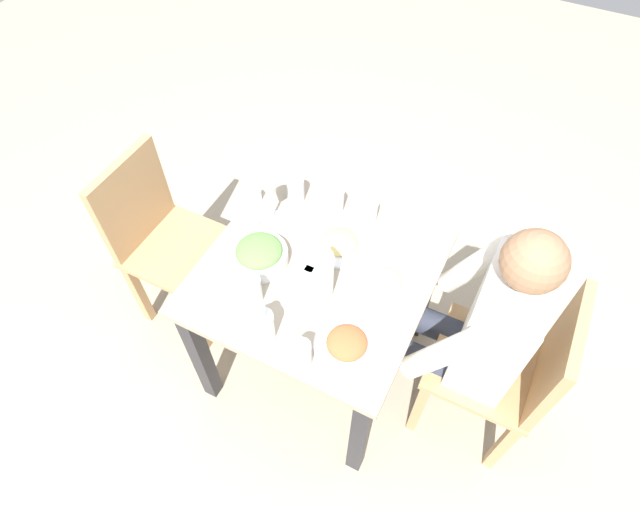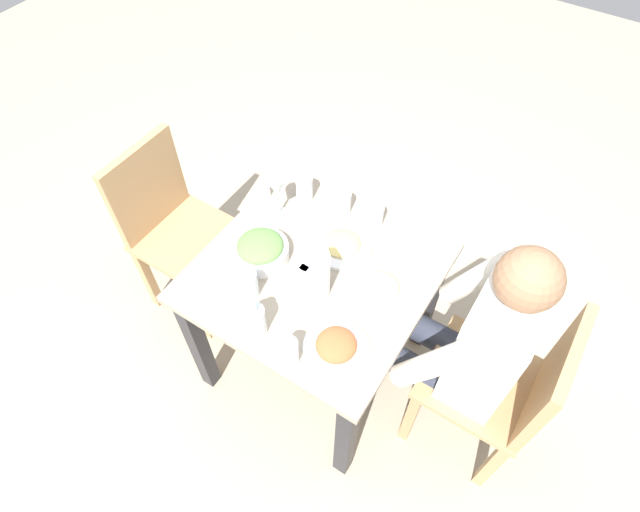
{
  "view_description": "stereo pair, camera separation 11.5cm",
  "coord_description": "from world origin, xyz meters",
  "px_view_note": "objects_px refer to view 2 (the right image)",
  "views": [
    {
      "loc": [
        -0.97,
        -0.5,
        2.24
      ],
      "look_at": [
        0.03,
        0.0,
        0.77
      ],
      "focal_mm": 29.01,
      "sensor_mm": 36.0,
      "label": 1
    },
    {
      "loc": [
        -0.92,
        -0.6,
        2.24
      ],
      "look_at": [
        0.03,
        0.0,
        0.77
      ],
      "focal_mm": 29.01,
      "sensor_mm": 36.0,
      "label": 2
    }
  ],
  "objects_px": {
    "plate_beans": "(381,288)",
    "diner_near": "(462,339)",
    "wine_glass": "(277,189)",
    "water_glass_far_left": "(304,188)",
    "dining_table": "(317,290)",
    "plate_fries": "(342,244)",
    "water_pitcher": "(313,274)",
    "water_glass_by_pitcher": "(374,215)",
    "water_glass_far_right": "(249,284)",
    "chair_near": "(507,386)",
    "oil_carafe": "(254,321)",
    "salad_bowl": "(261,249)",
    "water_glass_center": "(289,352)",
    "water_glass_near_right": "(342,202)",
    "chair_far": "(173,224)",
    "salt_shaker": "(267,190)",
    "plate_rice_curry": "(336,346)"
  },
  "relations": [
    {
      "from": "water_glass_by_pitcher",
      "to": "water_glass_far_right",
      "type": "relative_size",
      "value": 0.77
    },
    {
      "from": "diner_near",
      "to": "salad_bowl",
      "type": "height_order",
      "value": "diner_near"
    },
    {
      "from": "plate_rice_curry",
      "to": "plate_beans",
      "type": "bearing_deg",
      "value": -3.0
    },
    {
      "from": "chair_far",
      "to": "oil_carafe",
      "type": "xyz_separation_m",
      "value": [
        -0.32,
        -0.73,
        0.28
      ]
    },
    {
      "from": "diner_near",
      "to": "water_glass_far_right",
      "type": "xyz_separation_m",
      "value": [
        -0.28,
        0.7,
        0.13
      ]
    },
    {
      "from": "water_glass_center",
      "to": "wine_glass",
      "type": "relative_size",
      "value": 0.58
    },
    {
      "from": "water_pitcher",
      "to": "water_glass_near_right",
      "type": "bearing_deg",
      "value": 16.14
    },
    {
      "from": "plate_fries",
      "to": "water_glass_by_pitcher",
      "type": "height_order",
      "value": "water_glass_by_pitcher"
    },
    {
      "from": "dining_table",
      "to": "plate_fries",
      "type": "xyz_separation_m",
      "value": [
        0.14,
        -0.02,
        0.15
      ]
    },
    {
      "from": "chair_near",
      "to": "chair_far",
      "type": "xyz_separation_m",
      "value": [
        -0.07,
        1.52,
        0.0
      ]
    },
    {
      "from": "plate_beans",
      "to": "water_glass_by_pitcher",
      "type": "xyz_separation_m",
      "value": [
        0.27,
        0.18,
        0.02
      ]
    },
    {
      "from": "chair_far",
      "to": "plate_rice_curry",
      "type": "distance_m",
      "value": 1.04
    },
    {
      "from": "water_glass_far_right",
      "to": "salt_shaker",
      "type": "xyz_separation_m",
      "value": [
        0.42,
        0.23,
        -0.03
      ]
    },
    {
      "from": "chair_far",
      "to": "plate_rice_curry",
      "type": "bearing_deg",
      "value": -103.05
    },
    {
      "from": "chair_near",
      "to": "water_glass_center",
      "type": "height_order",
      "value": "chair_near"
    },
    {
      "from": "diner_near",
      "to": "water_glass_near_right",
      "type": "distance_m",
      "value": 0.68
    },
    {
      "from": "plate_fries",
      "to": "water_glass_far_right",
      "type": "height_order",
      "value": "water_glass_far_right"
    },
    {
      "from": "water_glass_near_right",
      "to": "oil_carafe",
      "type": "xyz_separation_m",
      "value": [
        -0.61,
        -0.04,
        0.01
      ]
    },
    {
      "from": "chair_far",
      "to": "water_glass_far_right",
      "type": "distance_m",
      "value": 0.71
    },
    {
      "from": "dining_table",
      "to": "water_glass_near_right",
      "type": "relative_size",
      "value": 8.33
    },
    {
      "from": "plate_fries",
      "to": "plate_rice_curry",
      "type": "relative_size",
      "value": 1.03
    },
    {
      "from": "dining_table",
      "to": "water_glass_far_right",
      "type": "xyz_separation_m",
      "value": [
        -0.21,
        0.14,
        0.19
      ]
    },
    {
      "from": "dining_table",
      "to": "water_pitcher",
      "type": "height_order",
      "value": "water_pitcher"
    },
    {
      "from": "water_glass_center",
      "to": "plate_rice_curry",
      "type": "bearing_deg",
      "value": -42.06
    },
    {
      "from": "dining_table",
      "to": "oil_carafe",
      "type": "relative_size",
      "value": 4.94
    },
    {
      "from": "salad_bowl",
      "to": "plate_beans",
      "type": "bearing_deg",
      "value": -76.95
    },
    {
      "from": "water_glass_far_right",
      "to": "oil_carafe",
      "type": "relative_size",
      "value": 0.7
    },
    {
      "from": "salad_bowl",
      "to": "wine_glass",
      "type": "distance_m",
      "value": 0.24
    },
    {
      "from": "water_pitcher",
      "to": "plate_fries",
      "type": "height_order",
      "value": "water_pitcher"
    },
    {
      "from": "dining_table",
      "to": "salad_bowl",
      "type": "bearing_deg",
      "value": 106.84
    },
    {
      "from": "plate_beans",
      "to": "water_glass_center",
      "type": "xyz_separation_m",
      "value": [
        -0.39,
        0.12,
        0.04
      ]
    },
    {
      "from": "plate_fries",
      "to": "plate_beans",
      "type": "distance_m",
      "value": 0.24
    },
    {
      "from": "chair_near",
      "to": "oil_carafe",
      "type": "height_order",
      "value": "oil_carafe"
    },
    {
      "from": "dining_table",
      "to": "water_glass_far_right",
      "type": "relative_size",
      "value": 7.07
    },
    {
      "from": "plate_fries",
      "to": "plate_beans",
      "type": "bearing_deg",
      "value": -113.91
    },
    {
      "from": "dining_table",
      "to": "plate_fries",
      "type": "height_order",
      "value": "plate_fries"
    },
    {
      "from": "water_glass_far_left",
      "to": "water_glass_by_pitcher",
      "type": "bearing_deg",
      "value": -83.35
    },
    {
      "from": "oil_carafe",
      "to": "water_glass_by_pitcher",
      "type": "bearing_deg",
      "value": -9.02
    },
    {
      "from": "chair_far",
      "to": "diner_near",
      "type": "bearing_deg",
      "value": -86.9
    },
    {
      "from": "diner_near",
      "to": "water_glass_center",
      "type": "distance_m",
      "value": 0.61
    },
    {
      "from": "wine_glass",
      "to": "water_glass_far_left",
      "type": "bearing_deg",
      "value": -14.36
    },
    {
      "from": "water_glass_center",
      "to": "oil_carafe",
      "type": "height_order",
      "value": "oil_carafe"
    },
    {
      "from": "diner_near",
      "to": "oil_carafe",
      "type": "xyz_separation_m",
      "value": [
        -0.39,
        0.59,
        0.13
      ]
    },
    {
      "from": "salad_bowl",
      "to": "water_glass_center",
      "type": "height_order",
      "value": "water_glass_center"
    },
    {
      "from": "water_pitcher",
      "to": "water_glass_near_right",
      "type": "height_order",
      "value": "water_pitcher"
    },
    {
      "from": "plate_beans",
      "to": "diner_near",
      "type": "bearing_deg",
      "value": -85.51
    },
    {
      "from": "chair_far",
      "to": "water_glass_near_right",
      "type": "bearing_deg",
      "value": -66.56
    },
    {
      "from": "water_glass_by_pitcher",
      "to": "water_glass_center",
      "type": "distance_m",
      "value": 0.66
    },
    {
      "from": "salad_bowl",
      "to": "water_glass_far_right",
      "type": "height_order",
      "value": "water_glass_far_right"
    },
    {
      "from": "plate_fries",
      "to": "oil_carafe",
      "type": "xyz_separation_m",
      "value": [
        -0.46,
        0.06,
        0.04
      ]
    }
  ]
}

